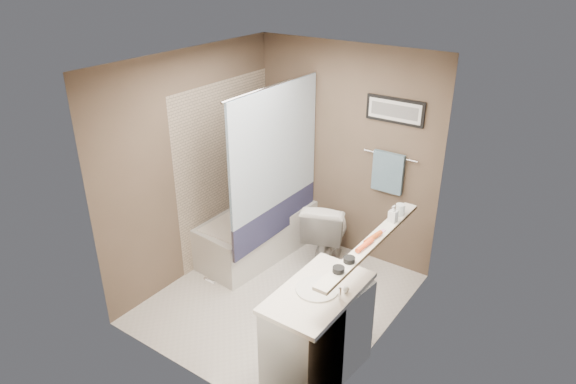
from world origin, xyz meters
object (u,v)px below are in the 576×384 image
Objects in this scene: vanity at (318,335)px; hair_brush_front at (365,245)px; toilet at (327,231)px; soap_bottle at (393,214)px; candle_bowl_far at (349,260)px; hair_brush_back at (373,237)px; bathtub at (257,232)px; candle_bowl_near at (339,270)px; glass_jar at (400,210)px.

vanity is 4.09× the size of hair_brush_front.
toilet is 5.42× the size of soap_bottle.
soap_bottle reaches higher than candle_bowl_far.
toilet is at bearing 126.03° from candle_bowl_far.
soap_bottle is (0.00, 0.37, 0.05)m from hair_brush_back.
toilet reaches higher than bathtub.
candle_bowl_far is (0.00, 0.16, 0.00)m from candle_bowl_near.
toilet is 1.69m from vanity.
candle_bowl_far is at bearing -90.00° from hair_brush_front.
hair_brush_back is 2.20× the size of glass_jar.
candle_bowl_near reaches higher than vanity.
glass_jar is (1.00, -0.45, 0.76)m from toilet.
vanity is 1.20m from soap_bottle.
soap_bottle is at bearing -5.58° from bathtub.
hair_brush_front is at bearing -90.00° from soap_bottle.
bathtub is 16.67× the size of candle_bowl_near.
bathtub is at bearing 173.85° from glass_jar.
glass_jar is 0.15m from soap_bottle.
toilet is 9.06× the size of candle_bowl_near.
bathtub is 2.12m from hair_brush_back.
bathtub is 1.67× the size of vanity.
candle_bowl_far is at bearing 90.00° from candle_bowl_near.
candle_bowl_far is 0.41× the size of hair_brush_front.
candle_bowl_near is 0.90× the size of glass_jar.
candle_bowl_far reaches higher than bathtub.
hair_brush_back is 0.38m from soap_bottle.
bathtub is at bearing 158.13° from hair_brush_back.
candle_bowl_near and candle_bowl_far have the same top height.
soap_bottle reaches higher than hair_brush_back.
candle_bowl_far is at bearing 36.68° from vanity.
candle_bowl_far is at bearing 105.73° from toilet.
bathtub is 2.05m from soap_bottle.
candle_bowl_near is at bearing -8.99° from vanity.
bathtub is 15.00× the size of glass_jar.
hair_brush_front is 0.53m from soap_bottle.
soap_bottle reaches higher than bathtub.
candle_bowl_near is 0.56m from hair_brush_back.
hair_brush_front is 2.20× the size of glass_jar.
candle_bowl_near is at bearing -90.00° from soap_bottle.
candle_bowl_near is 0.60× the size of soap_bottle.
hair_brush_front is at bearing -90.00° from hair_brush_back.
candle_bowl_far is 0.25m from hair_brush_front.
toilet is 9.06× the size of candle_bowl_far.
glass_jar reaches higher than candle_bowl_far.
soap_bottle is at bearing 90.00° from hair_brush_back.
hair_brush_back is (0.00, 0.40, 0.00)m from candle_bowl_far.
vanity is at bearing 165.62° from candle_bowl_near.
hair_brush_back is at bearing -90.00° from soap_bottle.
hair_brush_front is (0.00, 0.41, 0.00)m from candle_bowl_near.
vanity is 0.76m from candle_bowl_near.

